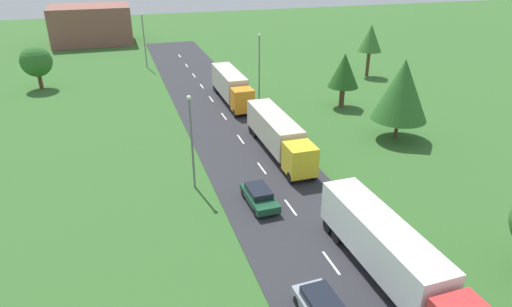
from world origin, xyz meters
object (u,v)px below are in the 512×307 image
Objects in this scene: tree_birch at (36,61)px; tree_oak at (344,71)px; tree_pine at (402,90)px; car_third at (259,196)px; truck_lead at (392,254)px; lamppost_third at (259,64)px; truck_third at (231,86)px; distant_building at (91,25)px; tree_maple at (371,39)px; lamppost_fourth at (144,38)px; truck_second at (278,134)px; lamppost_second at (192,138)px.

tree_oak is at bearing -28.56° from tree_birch.
tree_oak is at bearing 93.38° from tree_pine.
truck_lead is at bearing -66.96° from car_third.
truck_third is at bearing -178.24° from lamppost_third.
distant_building is at bearing 119.77° from tree_oak.
truck_lead is 48.27m from tree_maple.
lamppost_fourth reaches higher than truck_third.
car_third is at bearing -79.71° from distant_building.
truck_lead is 11.85m from car_third.
tree_oak is (8.92, -6.22, -0.12)m from lamppost_third.
tree_oak is at bearing 40.30° from truck_second.
distant_building is (-17.84, 63.67, 1.68)m from truck_second.
lamppost_third is 25.23m from lamppost_fourth.
lamppost_second reaches higher than tree_oak.
truck_third is 1.54× the size of lamppost_second.
tree_birch reaches higher than truck_second.
car_third is at bearing -45.19° from lamppost_second.
tree_birch reaches higher than truck_third.
tree_birch reaches higher than car_third.
car_third is (-4.61, 10.83, -1.32)m from truck_lead.
tree_oak is 0.86× the size of tree_maple.
tree_birch is at bearing 153.63° from lamppost_third.
car_third is at bearing -131.91° from tree_oak.
car_third is 27.05m from lamppost_third.
lamppost_fourth reaches higher than tree_maple.
lamppost_third is 51.52m from distant_building.
lamppost_second is at bearing -120.94° from lamppost_third.
truck_lead is 1.57× the size of lamppost_fourth.
tree_maple is (32.32, 26.88, 1.27)m from lamppost_second.
tree_birch is at bearing 116.78° from car_third.
distant_building is (-21.44, 46.84, -1.01)m from lamppost_third.
distant_building reaches higher than tree_oak.
distant_building reaches higher than car_third.
tree_pine is at bearing 55.19° from truck_lead.
truck_second is 13.56m from tree_pine.
lamppost_third is at bearing 71.88° from car_third.
truck_second is 17.42m from lamppost_third.
distant_building is (-8.73, 25.04, -1.13)m from lamppost_fourth.
tree_birch is at bearing 115.99° from truck_lead.
truck_lead is at bearing -77.96° from distant_building.
lamppost_second is 38.38m from tree_birch.
distant_building is at bearing 102.04° from truck_lead.
tree_maple is at bearing 60.91° from truck_lead.
truck_second is at bearing 178.54° from tree_pine.
lamppost_second is 42.88m from lamppost_fourth.
tree_birch is 0.72× the size of tree_pine.
truck_third is at bearing -30.08° from tree_birch.
lamppost_fourth is (-12.71, 21.80, 0.12)m from lamppost_third.
tree_oak is (21.56, 14.86, 0.12)m from lamppost_second.
tree_birch is at bearing 170.29° from tree_maple.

